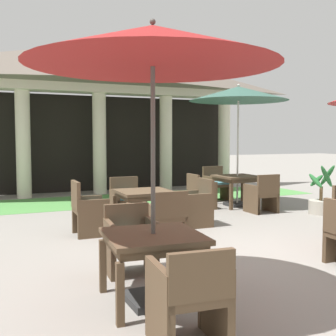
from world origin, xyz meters
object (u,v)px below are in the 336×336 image
object	(u,v)px
patio_chair_mid_right_south	(189,297)
patio_chair_mid_left_west	(88,211)
patio_chair_mid_left_south	(166,218)
patio_chair_mid_right_north	(130,240)
patio_table_far_back	(237,180)
patio_chair_far_back_west	(201,192)
patio_chair_mid_left_east	(195,205)
patio_chair_far_back_north	(216,185)
patio_umbrella_mid_right	(153,48)
patio_table_mid_left	(144,196)
patio_chair_mid_left_north	(127,200)
potted_palm_right_edge	(321,201)
patio_chair_far_back_south	(262,195)
patio_umbrella_far_back	(238,95)
terracotta_urn	(132,201)
patio_table_mid_right	(153,243)

from	to	relation	value
patio_chair_mid_right_south	patio_chair_mid_left_west	bearing A→B (deg)	92.80
patio_chair_mid_left_west	patio_chair_mid_left_south	bearing A→B (deg)	45.11
patio_chair_mid_right_north	patio_chair_mid_right_south	bearing A→B (deg)	90.00
patio_table_far_back	patio_chair_far_back_west	xyz separation A→B (m)	(-1.01, 0.02, -0.25)
patio_chair_mid_left_east	patio_chair_far_back_north	distance (m)	3.35
patio_umbrella_mid_right	patio_chair_mid_right_south	world-z (taller)	patio_umbrella_mid_right
patio_chair_mid_left_east	patio_table_mid_left	bearing A→B (deg)	90.00
patio_chair_mid_left_north	potted_palm_right_edge	bearing A→B (deg)	166.74
patio_chair_mid_left_south	patio_table_far_back	bearing A→B (deg)	41.88
patio_umbrella_mid_right	potted_palm_right_edge	xyz separation A→B (m)	(5.23, 3.12, -2.25)
patio_chair_mid_right_north	potted_palm_right_edge	size ratio (longest dim) A/B	0.76
patio_umbrella_mid_right	patio_chair_far_back_south	size ratio (longest dim) A/B	3.25
patio_umbrella_far_back	patio_chair_mid_right_south	bearing A→B (deg)	-126.38
patio_table_mid_left	patio_chair_mid_right_north	xyz separation A→B (m)	(-1.02, -2.19, -0.21)
patio_chair_mid_left_east	terracotta_urn	bearing A→B (deg)	11.73
patio_chair_mid_left_north	patio_table_mid_right	xyz separation A→B (m)	(-1.14, -4.19, 0.20)
patio_chair_mid_left_east	patio_chair_far_back_south	world-z (taller)	patio_chair_mid_left_east
patio_chair_mid_right_north	patio_chair_mid_left_north	bearing A→B (deg)	-102.60
potted_palm_right_edge	patio_table_mid_right	bearing A→B (deg)	-149.15
patio_chair_mid_left_north	patio_chair_mid_right_north	world-z (taller)	patio_chair_mid_left_north
patio_chair_mid_left_north	patio_chair_mid_right_north	bearing A→B (deg)	73.24
patio_table_mid_right	terracotta_urn	xyz separation A→B (m)	(1.70, 5.50, -0.44)
patio_table_far_back	patio_umbrella_far_back	distance (m)	2.04
patio_table_mid_left	patio_chair_mid_right_south	distance (m)	4.34
patio_chair_mid_right_south	potted_palm_right_edge	world-z (taller)	potted_palm_right_edge
patio_table_mid_right	potted_palm_right_edge	size ratio (longest dim) A/B	0.94
patio_chair_mid_left_west	patio_chair_mid_right_north	world-z (taller)	patio_chair_mid_left_west
patio_chair_far_back_north	patio_chair_far_back_south	distance (m)	2.03
patio_umbrella_mid_right	patio_table_far_back	xyz separation A→B (m)	(4.16, 4.79, -1.89)
patio_table_mid_right	patio_chair_far_back_west	distance (m)	5.75
patio_table_far_back	patio_chair_mid_left_west	bearing A→B (deg)	-158.61
patio_table_far_back	patio_chair_far_back_south	size ratio (longest dim) A/B	1.14
patio_umbrella_mid_right	patio_chair_far_back_north	xyz separation A→B (m)	(4.18, 5.80, -2.12)
patio_chair_far_back_west	terracotta_urn	world-z (taller)	patio_chair_far_back_west
patio_chair_mid_left_west	patio_chair_far_back_west	xyz separation A→B (m)	(3.05, 1.61, -0.03)
patio_chair_mid_right_south	patio_chair_far_back_south	bearing A→B (deg)	53.81
patio_chair_mid_right_north	patio_chair_far_back_west	distance (m)	4.89
patio_table_far_back	potted_palm_right_edge	size ratio (longest dim) A/B	0.90
patio_chair_mid_left_west	patio_table_mid_right	bearing A→B (deg)	-0.50
patio_chair_mid_right_south	patio_chair_far_back_north	xyz separation A→B (m)	(4.27, 6.79, 0.00)
patio_umbrella_far_back	patio_chair_far_back_north	size ratio (longest dim) A/B	3.30
patio_chair_mid_right_north	potted_palm_right_edge	xyz separation A→B (m)	(5.14, 2.14, -0.13)
patio_chair_mid_right_south	patio_table_mid_left	bearing A→B (deg)	79.26
patio_chair_mid_left_south	patio_chair_mid_left_west	size ratio (longest dim) A/B	0.90
patio_table_mid_right	patio_chair_far_back_south	distance (m)	5.61
patio_chair_far_back_west	patio_chair_far_back_south	world-z (taller)	patio_chair_far_back_south
patio_chair_mid_right_north	terracotta_urn	world-z (taller)	patio_chair_mid_right_north
patio_table_mid_left	terracotta_urn	distance (m)	2.44
patio_chair_mid_left_south	patio_umbrella_mid_right	xyz separation A→B (m)	(-1.09, -2.16, 2.13)
patio_table_mid_right	patio_chair_mid_right_north	bearing A→B (deg)	84.51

